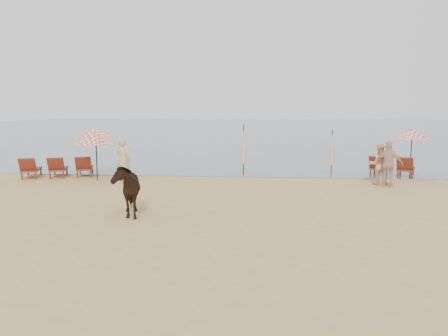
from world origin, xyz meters
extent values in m
plane|color=tan|center=(0.00, 0.00, 0.00)|extent=(120.00, 120.00, 0.00)
cube|color=#51606B|center=(0.00, 80.00, 0.00)|extent=(160.00, 140.00, 0.06)
cube|color=maroon|center=(-9.62, 9.03, 0.39)|extent=(1.18, 1.70, 0.09)
cube|color=maroon|center=(-9.36, 8.24, 0.70)|extent=(0.85, 0.71, 0.68)
cube|color=maroon|center=(-8.46, 9.41, 0.39)|extent=(1.18, 1.70, 0.09)
cube|color=maroon|center=(-8.20, 8.62, 0.70)|extent=(0.85, 0.71, 0.68)
cube|color=maroon|center=(-7.30, 9.80, 0.39)|extent=(1.18, 1.70, 0.09)
cube|color=maroon|center=(-7.04, 9.01, 0.70)|extent=(0.85, 0.71, 0.68)
cube|color=maroon|center=(7.12, 11.34, 0.39)|extent=(1.25, 1.73, 0.09)
cube|color=maroon|center=(6.82, 10.56, 0.71)|extent=(0.87, 0.74, 0.69)
cube|color=maroon|center=(8.27, 10.89, 0.39)|extent=(1.25, 1.73, 0.09)
cube|color=maroon|center=(7.97, 10.11, 0.71)|extent=(0.87, 0.74, 0.69)
cylinder|color=black|center=(-6.49, 9.30, 1.10)|extent=(0.05, 0.05, 2.19)
cone|color=red|center=(-6.49, 9.30, 2.14)|extent=(2.09, 2.09, 0.45)
sphere|color=black|center=(-6.49, 9.30, 2.34)|extent=(0.08, 0.08, 0.08)
cylinder|color=black|center=(-6.14, 8.40, 1.01)|extent=(0.05, 0.05, 2.02)
cone|color=red|center=(-6.14, 8.40, 1.97)|extent=(1.79, 1.82, 0.61)
sphere|color=black|center=(-6.14, 8.40, 2.16)|extent=(0.08, 0.08, 0.08)
cylinder|color=black|center=(8.32, 10.42, 1.07)|extent=(0.05, 0.05, 2.13)
cone|color=red|center=(8.32, 10.42, 2.09)|extent=(1.90, 1.90, 0.43)
sphere|color=black|center=(8.32, 10.42, 2.28)|extent=(0.08, 0.08, 0.08)
cylinder|color=black|center=(0.44, 10.59, 1.25)|extent=(0.05, 0.05, 2.51)
cone|color=red|center=(0.44, 10.59, 1.55)|extent=(0.31, 0.31, 1.88)
cylinder|color=black|center=(4.73, 10.85, 1.13)|extent=(0.05, 0.05, 2.26)
cone|color=red|center=(4.73, 10.85, 1.40)|extent=(0.28, 0.28, 1.69)
imported|color=black|center=(-2.73, 2.03, 0.82)|extent=(1.50, 2.12, 1.63)
imported|color=tan|center=(-4.86, 8.33, 0.98)|extent=(0.84, 0.70, 1.96)
imported|color=#DBAA89|center=(6.38, 8.48, 0.88)|extent=(0.88, 0.70, 1.76)
imported|color=tan|center=(6.63, 7.91, 0.95)|extent=(1.20, 0.74, 1.91)
camera|label=1|loc=(1.46, -10.68, 3.17)|focal=35.00mm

